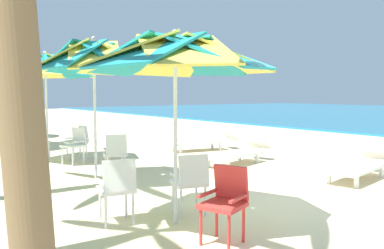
{
  "coord_description": "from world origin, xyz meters",
  "views": [
    {
      "loc": [
        4.03,
        -5.11,
        1.69
      ],
      "look_at": [
        -3.08,
        0.21,
        1.0
      ],
      "focal_mm": 37.52,
      "sensor_mm": 36.0,
      "label": 1
    }
  ],
  "objects_px": {
    "plastic_chair_2": "(117,186)",
    "sun_lounger_2": "(239,152)",
    "beach_umbrella_0": "(175,56)",
    "plastic_chair_0": "(225,199)",
    "sun_lounger_1": "(361,165)",
    "plastic_chair_3": "(116,152)",
    "plastic_chair_4": "(79,140)",
    "beach_umbrella_2": "(45,67)",
    "plastic_chair_5": "(37,140)",
    "sun_lounger_3": "(203,141)",
    "plastic_chair_1": "(191,180)",
    "beach_umbrella_1": "(94,59)",
    "plastic_chair_8": "(17,124)",
    "plastic_chair_6": "(75,143)",
    "plastic_chair_9": "(4,126)"
  },
  "relations": [
    {
      "from": "sun_lounger_1",
      "to": "plastic_chair_4",
      "type": "bearing_deg",
      "value": -147.08
    },
    {
      "from": "beach_umbrella_1",
      "to": "plastic_chair_5",
      "type": "height_order",
      "value": "beach_umbrella_1"
    },
    {
      "from": "sun_lounger_2",
      "to": "sun_lounger_1",
      "type": "bearing_deg",
      "value": 15.76
    },
    {
      "from": "plastic_chair_1",
      "to": "sun_lounger_2",
      "type": "height_order",
      "value": "plastic_chair_1"
    },
    {
      "from": "beach_umbrella_2",
      "to": "plastic_chair_9",
      "type": "relative_size",
      "value": 3.14
    },
    {
      "from": "plastic_chair_0",
      "to": "plastic_chair_2",
      "type": "height_order",
      "value": "same"
    },
    {
      "from": "beach_umbrella_2",
      "to": "sun_lounger_2",
      "type": "bearing_deg",
      "value": 49.73
    },
    {
      "from": "plastic_chair_5",
      "to": "sun_lounger_2",
      "type": "bearing_deg",
      "value": 46.41
    },
    {
      "from": "plastic_chair_2",
      "to": "plastic_chair_8",
      "type": "relative_size",
      "value": 1.0
    },
    {
      "from": "plastic_chair_1",
      "to": "plastic_chair_4",
      "type": "height_order",
      "value": "same"
    },
    {
      "from": "plastic_chair_0",
      "to": "plastic_chair_2",
      "type": "bearing_deg",
      "value": -151.63
    },
    {
      "from": "plastic_chair_2",
      "to": "plastic_chair_3",
      "type": "height_order",
      "value": "same"
    },
    {
      "from": "plastic_chair_2",
      "to": "sun_lounger_2",
      "type": "relative_size",
      "value": 0.39
    },
    {
      "from": "beach_umbrella_2",
      "to": "plastic_chair_9",
      "type": "bearing_deg",
      "value": 178.19
    },
    {
      "from": "beach_umbrella_1",
      "to": "plastic_chair_4",
      "type": "height_order",
      "value": "beach_umbrella_1"
    },
    {
      "from": "plastic_chair_0",
      "to": "plastic_chair_3",
      "type": "distance_m",
      "value": 4.14
    },
    {
      "from": "beach_umbrella_0",
      "to": "sun_lounger_3",
      "type": "height_order",
      "value": "beach_umbrella_0"
    },
    {
      "from": "plastic_chair_0",
      "to": "beach_umbrella_2",
      "type": "height_order",
      "value": "beach_umbrella_2"
    },
    {
      "from": "plastic_chair_3",
      "to": "plastic_chair_6",
      "type": "distance_m",
      "value": 1.89
    },
    {
      "from": "plastic_chair_0",
      "to": "plastic_chair_6",
      "type": "xyz_separation_m",
      "value": [
        -5.97,
        0.49,
        0.0
      ]
    },
    {
      "from": "plastic_chair_1",
      "to": "plastic_chair_6",
      "type": "height_order",
      "value": "same"
    },
    {
      "from": "beach_umbrella_2",
      "to": "sun_lounger_3",
      "type": "xyz_separation_m",
      "value": [
        0.74,
        4.32,
        -2.05
      ]
    },
    {
      "from": "plastic_chair_2",
      "to": "sun_lounger_1",
      "type": "distance_m",
      "value": 5.11
    },
    {
      "from": "sun_lounger_2",
      "to": "sun_lounger_3",
      "type": "distance_m",
      "value": 2.41
    },
    {
      "from": "sun_lounger_2",
      "to": "beach_umbrella_0",
      "type": "bearing_deg",
      "value": -53.56
    },
    {
      "from": "beach_umbrella_0",
      "to": "plastic_chair_0",
      "type": "relative_size",
      "value": 2.92
    },
    {
      "from": "sun_lounger_2",
      "to": "beach_umbrella_2",
      "type": "bearing_deg",
      "value": -130.27
    },
    {
      "from": "plastic_chair_5",
      "to": "sun_lounger_2",
      "type": "height_order",
      "value": "plastic_chair_5"
    },
    {
      "from": "plastic_chair_5",
      "to": "plastic_chair_6",
      "type": "xyz_separation_m",
      "value": [
        1.17,
        0.56,
        0.0
      ]
    },
    {
      "from": "plastic_chair_3",
      "to": "sun_lounger_2",
      "type": "distance_m",
      "value": 3.05
    },
    {
      "from": "beach_umbrella_0",
      "to": "sun_lounger_2",
      "type": "height_order",
      "value": "beach_umbrella_0"
    },
    {
      "from": "plastic_chair_2",
      "to": "plastic_chair_8",
      "type": "xyz_separation_m",
      "value": [
        -11.86,
        1.56,
        0.0
      ]
    },
    {
      "from": "beach_umbrella_1",
      "to": "plastic_chair_5",
      "type": "distance_m",
      "value": 3.87
    },
    {
      "from": "plastic_chair_2",
      "to": "beach_umbrella_1",
      "type": "bearing_deg",
      "value": 162.74
    },
    {
      "from": "plastic_chair_1",
      "to": "plastic_chair_5",
      "type": "bearing_deg",
      "value": -176.66
    },
    {
      "from": "plastic_chair_0",
      "to": "plastic_chair_2",
      "type": "xyz_separation_m",
      "value": [
        -1.3,
        -0.7,
        0.0
      ]
    },
    {
      "from": "beach_umbrella_1",
      "to": "plastic_chair_6",
      "type": "relative_size",
      "value": 3.17
    },
    {
      "from": "plastic_chair_0",
      "to": "plastic_chair_2",
      "type": "relative_size",
      "value": 1.0
    },
    {
      "from": "plastic_chair_3",
      "to": "sun_lounger_2",
      "type": "bearing_deg",
      "value": 81.05
    },
    {
      "from": "plastic_chair_0",
      "to": "plastic_chair_8",
      "type": "relative_size",
      "value": 1.0
    },
    {
      "from": "plastic_chair_6",
      "to": "plastic_chair_9",
      "type": "relative_size",
      "value": 1.0
    },
    {
      "from": "plastic_chair_5",
      "to": "plastic_chair_8",
      "type": "xyz_separation_m",
      "value": [
        -6.02,
        0.93,
        0.0
      ]
    },
    {
      "from": "sun_lounger_1",
      "to": "sun_lounger_2",
      "type": "height_order",
      "value": "same"
    },
    {
      "from": "plastic_chair_5",
      "to": "sun_lounger_3",
      "type": "relative_size",
      "value": 0.39
    },
    {
      "from": "plastic_chair_5",
      "to": "plastic_chair_8",
      "type": "distance_m",
      "value": 6.09
    },
    {
      "from": "beach_umbrella_0",
      "to": "plastic_chair_0",
      "type": "height_order",
      "value": "beach_umbrella_0"
    },
    {
      "from": "beach_umbrella_2",
      "to": "plastic_chair_0",
      "type": "bearing_deg",
      "value": -0.43
    },
    {
      "from": "sun_lounger_3",
      "to": "beach_umbrella_1",
      "type": "bearing_deg",
      "value": -63.28
    },
    {
      "from": "plastic_chair_2",
      "to": "plastic_chair_3",
      "type": "bearing_deg",
      "value": 154.39
    },
    {
      "from": "plastic_chair_3",
      "to": "beach_umbrella_2",
      "type": "relative_size",
      "value": 0.32
    }
  ]
}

